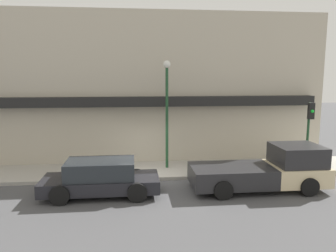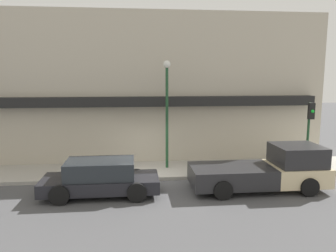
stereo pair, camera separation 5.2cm
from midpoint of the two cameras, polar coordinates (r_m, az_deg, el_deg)
The scene contains 8 objects.
ground_plane at distance 15.19m, azimuth -3.41°, elevation -9.57°, with size 80.00×80.00×0.00m, color #4C4C4F.
sidewalk at distance 16.54m, azimuth -3.63°, elevation -7.73°, with size 36.00×2.88×0.16m.
building at distance 18.78m, azimuth -4.18°, elevation 6.58°, with size 19.80×3.80×9.79m.
pickup_truck at distance 14.58m, azimuth 16.97°, elevation -7.36°, with size 5.68×2.25×1.87m.
parked_car at distance 13.57m, azimuth -11.55°, elevation -8.84°, with size 4.64×2.04×1.44m.
fire_hydrant at distance 15.85m, azimuth -10.56°, elevation -7.08°, with size 0.19×0.19×0.65m.
street_lamp at distance 16.16m, azimuth -0.09°, elevation 4.31°, with size 0.36×0.36×5.34m.
traffic_light at distance 17.48m, azimuth 23.52°, elevation 0.41°, with size 0.28×0.42×3.32m.
Camera 2 is at (-0.58, -14.40, 4.79)m, focal length 35.00 mm.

